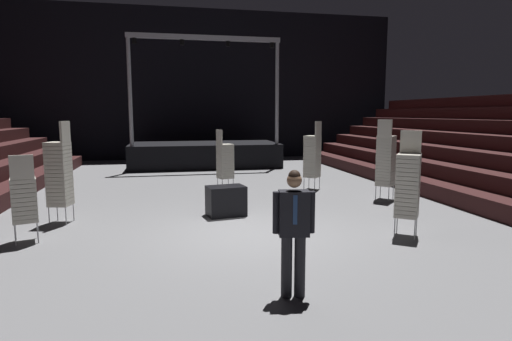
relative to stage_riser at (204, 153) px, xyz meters
The scene contains 11 objects.
ground_plane 11.42m from the stage_riser, 90.00° to the right, with size 22.00×30.00×0.10m, color slate.
arena_end_wall 4.93m from the stage_riser, 90.00° to the left, with size 22.00×0.30×8.00m, color black.
stage_riser is the anchor object (origin of this frame).
man_with_tie 14.58m from the stage_riser, 90.01° to the right, with size 0.57×0.29×1.74m.
chair_stack_front_left 10.58m from the stage_riser, 112.48° to the right, with size 0.53×0.53×2.31m.
chair_stack_front_right 6.51m from the stage_riser, 88.88° to the right, with size 0.55×0.55×1.96m.
chair_stack_mid_left 12.67m from the stage_riser, 76.03° to the right, with size 0.62×0.62×2.14m.
chair_stack_mid_right 11.99m from the stage_riser, 111.29° to the right, with size 0.55×0.55×1.71m.
chair_stack_mid_centre 7.46m from the stage_riser, 66.67° to the right, with size 0.62×0.62×2.22m.
chair_stack_rear_left 9.90m from the stage_riser, 63.14° to the right, with size 0.62×0.62×2.31m.
equipment_road_case 9.83m from the stage_riser, 91.66° to the right, with size 0.90×0.60×0.72m, color black.
Camera 1 is at (-1.59, -8.41, 2.48)m, focal length 29.55 mm.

